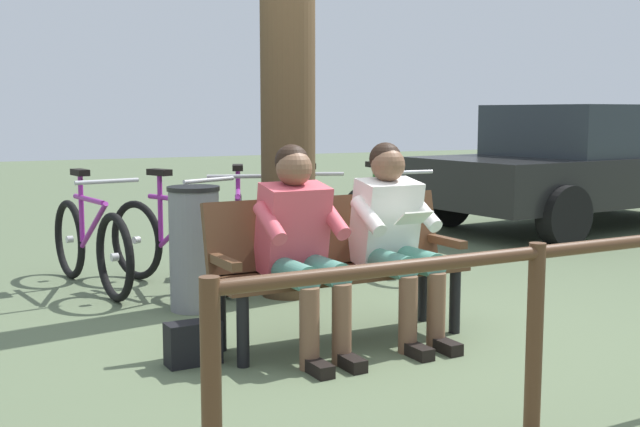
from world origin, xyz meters
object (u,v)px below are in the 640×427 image
object	(u,v)px
bicycle_red	(238,234)
bicycle_purple	(312,230)
bench	(336,257)
litter_bin	(194,248)
handbag	(193,343)
tree_trunk	(288,62)
bicycle_orange	(384,227)
bicycle_green	(90,244)
bicycle_silver	(176,243)
person_companion	(301,239)
parked_car	(587,163)
person_reading	(395,231)

from	to	relation	value
bicycle_red	bicycle_purple	bearing A→B (deg)	106.24
bench	litter_bin	xyz separation A→B (m)	(0.55, -1.08, -0.07)
handbag	bicycle_purple	bearing A→B (deg)	-129.67
tree_trunk	bicycle_orange	distance (m)	1.97
bicycle_red	tree_trunk	bearing A→B (deg)	26.22
bicycle_orange	bicycle_green	xyz separation A→B (m)	(2.54, -0.23, 0.00)
litter_bin	bicycle_silver	xyz separation A→B (m)	(-0.08, -0.75, -0.08)
tree_trunk	litter_bin	xyz separation A→B (m)	(0.78, 0.12, -1.31)
person_companion	handbag	world-z (taller)	person_companion
litter_bin	bicycle_red	world-z (taller)	bicycle_red
bicycle_green	parked_car	xyz separation A→B (m)	(-6.10, -0.93, 0.41)
person_reading	bicycle_green	size ratio (longest dim) A/B	0.72
bicycle_silver	person_reading	bearing A→B (deg)	-0.90
litter_bin	bicycle_purple	bearing A→B (deg)	-145.83
person_reading	bicycle_silver	bearing A→B (deg)	-69.96
person_reading	tree_trunk	distance (m)	1.74
tree_trunk	bicycle_red	size ratio (longest dim) A/B	2.20
parked_car	person_companion	bearing A→B (deg)	24.67
person_companion	bicycle_purple	world-z (taller)	person_companion
bicycle_orange	bicycle_purple	size ratio (longest dim) A/B	1.07
handbag	bicycle_green	world-z (taller)	bicycle_green
parked_car	bicycle_red	bearing A→B (deg)	4.87
person_companion	bicycle_orange	xyz separation A→B (m)	(-1.78, -2.03, -0.30)
person_companion	bicycle_green	xyz separation A→B (m)	(0.76, -2.26, -0.30)
handbag	bicycle_silver	bearing A→B (deg)	-103.78
person_companion	tree_trunk	size ratio (longest dim) A/B	0.34
bicycle_purple	person_companion	bearing A→B (deg)	-4.87
bench	person_reading	world-z (taller)	person_reading
person_companion	parked_car	distance (m)	6.22
parked_car	tree_trunk	bearing A→B (deg)	14.49
bench	bicycle_purple	size ratio (longest dim) A/B	1.02
person_reading	bicycle_red	xyz separation A→B (m)	(0.18, -2.22, -0.31)
handbag	bicycle_orange	xyz separation A→B (m)	(-2.41, -1.97, 0.24)
litter_bin	bicycle_purple	size ratio (longest dim) A/B	0.55
person_reading	parked_car	bearing A→B (deg)	-147.74
person_reading	tree_trunk	xyz separation A→B (m)	(0.09, -1.36, 1.09)
bench	bicycle_orange	bearing A→B (deg)	-129.91
litter_bin	bicycle_purple	distance (m)	1.65
bicycle_silver	bicycle_green	size ratio (longest dim) A/B	0.94
tree_trunk	person_companion	bearing A→B (deg)	68.45
litter_bin	bicycle_green	distance (m)	1.13
bicycle_orange	bicycle_green	world-z (taller)	same
bench	tree_trunk	size ratio (longest dim) A/B	0.46
bench	person_reading	distance (m)	0.39
person_companion	bicycle_orange	size ratio (longest dim) A/B	0.71
bench	tree_trunk	xyz separation A→B (m)	(-0.23, -1.21, 1.25)
person_reading	bicycle_red	size ratio (longest dim) A/B	0.75
bench	handbag	world-z (taller)	bench
bicycle_purple	bicycle_orange	bearing A→B (deg)	99.47
tree_trunk	parked_car	size ratio (longest dim) A/B	0.80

